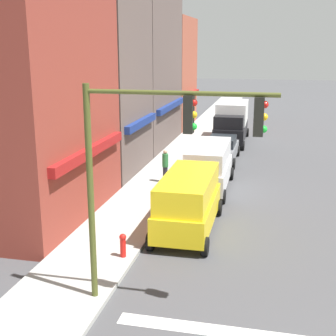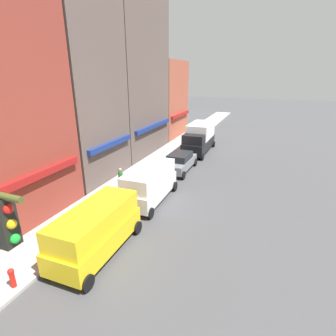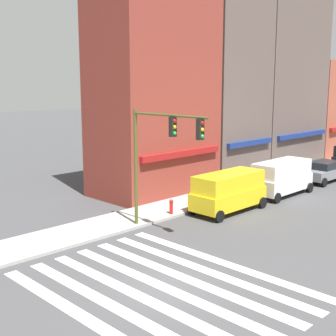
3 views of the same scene
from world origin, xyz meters
name	(u,v)px [view 2 (image 2 of 3)]	position (x,y,z in m)	size (l,w,h in m)	color
storefront_row	(101,84)	(21.02, 11.50, 7.22)	(31.94, 5.30, 15.75)	maroon
van_yellow	(96,229)	(10.01, 4.70, 1.29)	(5.01, 2.22, 2.34)	yellow
van_white	(149,183)	(15.82, 4.70, 1.29)	(5.02, 2.22, 2.34)	white
sedan_grey	(180,162)	(22.00, 4.70, 0.84)	(4.42, 2.02, 1.59)	slate
box_truck_black	(199,138)	(28.42, 4.70, 1.59)	(6.22, 2.42, 3.04)	black
pedestrian_green_top	(121,179)	(16.10, 7.05, 1.07)	(0.32, 0.32, 1.77)	#23232D
fire_hydrant	(12,277)	(6.88, 6.40, 0.61)	(0.24, 0.24, 0.84)	red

